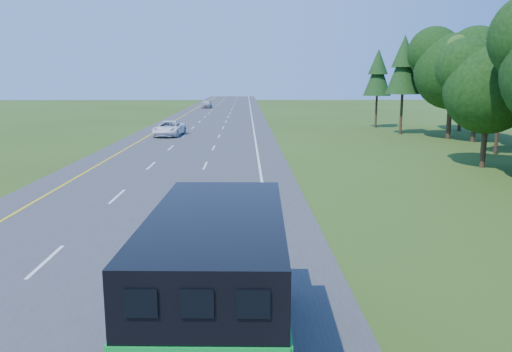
% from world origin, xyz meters
% --- Properties ---
extents(road, '(15.00, 260.00, 0.04)m').
position_xyz_m(road, '(0.00, 50.00, 0.02)').
color(road, '#38383A').
rests_on(road, ground).
extents(lane_markings, '(11.15, 260.00, 0.01)m').
position_xyz_m(lane_markings, '(0.00, 50.00, 0.04)').
color(lane_markings, yellow).
rests_on(lane_markings, road).
extents(horse_truck, '(2.62, 7.69, 3.37)m').
position_xyz_m(horse_truck, '(4.09, 13.95, 1.84)').
color(horse_truck, black).
rests_on(horse_truck, road).
extents(white_suv, '(3.01, 5.71, 1.53)m').
position_xyz_m(white_suv, '(-3.33, 56.32, 0.81)').
color(white_suv, white).
rests_on(white_suv, road).
extents(far_car, '(2.02, 4.82, 1.63)m').
position_xyz_m(far_car, '(-3.48, 108.14, 0.85)').
color(far_car, '#B4B4BB').
rests_on(far_car, road).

